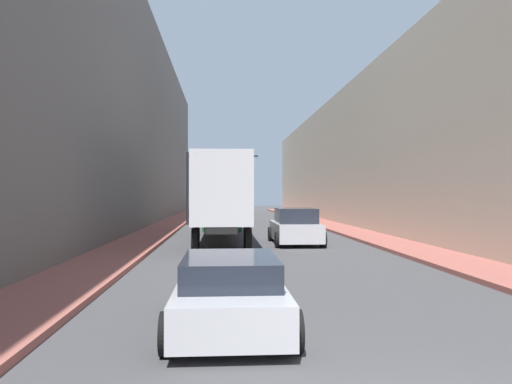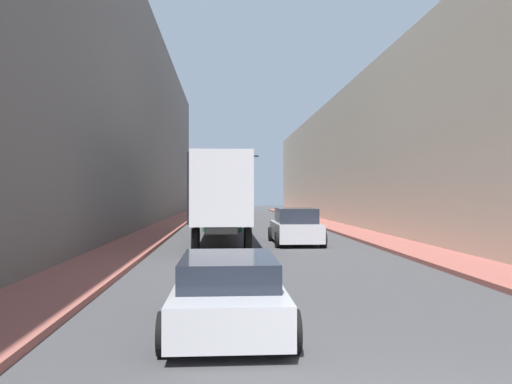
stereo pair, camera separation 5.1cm
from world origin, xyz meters
The scene contains 8 objects.
sidewalk_right centered at (5.89, 30.00, 0.07)m, with size 2.28×80.00×0.15m.
sidewalk_left centered at (-5.89, 30.00, 0.07)m, with size 2.28×80.00×0.15m.
building_right centered at (10.03, 30.00, 5.15)m, with size 6.00×80.00×10.29m.
building_left centered at (-10.03, 30.00, 7.80)m, with size 6.00×80.00×15.60m.
semi_truck centered at (-1.95, 21.71, 2.31)m, with size 2.44×14.45×4.06m.
sedan_car centered at (-1.78, 4.57, 0.62)m, with size 2.07×4.37×1.27m.
suv_car centered at (1.50, 19.02, 0.80)m, with size 2.24×4.54×1.69m.
traffic_signal_gantry centered at (-3.26, 34.31, 3.88)m, with size 5.53×0.35×5.60m.
Camera 1 is at (-1.92, -4.25, 2.34)m, focal length 35.00 mm.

